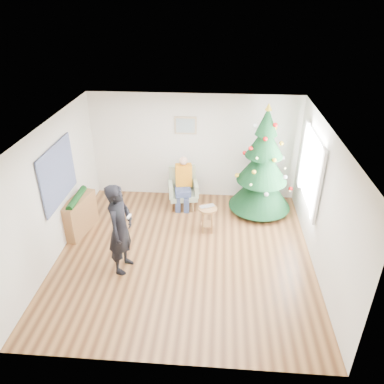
# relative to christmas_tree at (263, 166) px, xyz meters

# --- Properties ---
(floor) EXTENTS (5.00, 5.00, 0.00)m
(floor) POSITION_rel_christmas_tree_xyz_m (-1.61, -1.82, -1.17)
(floor) COLOR brown
(floor) RESTS_ON ground
(ceiling) EXTENTS (5.00, 5.00, 0.00)m
(ceiling) POSITION_rel_christmas_tree_xyz_m (-1.61, -1.82, 1.43)
(ceiling) COLOR white
(ceiling) RESTS_ON wall_back
(wall_back) EXTENTS (5.00, 0.00, 5.00)m
(wall_back) POSITION_rel_christmas_tree_xyz_m (-1.61, 0.68, 0.13)
(wall_back) COLOR silver
(wall_back) RESTS_ON floor
(wall_front) EXTENTS (5.00, 0.00, 5.00)m
(wall_front) POSITION_rel_christmas_tree_xyz_m (-1.61, -4.32, 0.13)
(wall_front) COLOR silver
(wall_front) RESTS_ON floor
(wall_left) EXTENTS (0.00, 5.00, 5.00)m
(wall_left) POSITION_rel_christmas_tree_xyz_m (-4.11, -1.82, 0.13)
(wall_left) COLOR silver
(wall_left) RESTS_ON floor
(wall_right) EXTENTS (0.00, 5.00, 5.00)m
(wall_right) POSITION_rel_christmas_tree_xyz_m (0.89, -1.82, 0.13)
(wall_right) COLOR silver
(wall_right) RESTS_ON floor
(window_panel) EXTENTS (0.04, 1.30, 1.40)m
(window_panel) POSITION_rel_christmas_tree_xyz_m (0.86, -0.82, 0.33)
(window_panel) COLOR white
(window_panel) RESTS_ON wall_right
(curtains) EXTENTS (0.05, 1.75, 1.50)m
(curtains) POSITION_rel_christmas_tree_xyz_m (0.83, -0.82, 0.33)
(curtains) COLOR white
(curtains) RESTS_ON wall_right
(christmas_tree) EXTENTS (1.44, 1.44, 2.60)m
(christmas_tree) POSITION_rel_christmas_tree_xyz_m (0.00, 0.00, 0.00)
(christmas_tree) COLOR #3F2816
(christmas_tree) RESTS_ON floor
(stool) EXTENTS (0.39, 0.39, 0.59)m
(stool) POSITION_rel_christmas_tree_xyz_m (-1.19, -0.97, -0.87)
(stool) COLOR brown
(stool) RESTS_ON floor
(laptop) EXTENTS (0.38, 0.32, 0.03)m
(laptop) POSITION_rel_christmas_tree_xyz_m (-1.19, -0.97, -0.57)
(laptop) COLOR silver
(laptop) RESTS_ON stool
(armchair) EXTENTS (0.77, 0.72, 0.96)m
(armchair) POSITION_rel_christmas_tree_xyz_m (-1.82, 0.10, -0.82)
(armchair) COLOR gray
(armchair) RESTS_ON floor
(seated_person) EXTENTS (0.42, 0.58, 1.26)m
(seated_person) POSITION_rel_christmas_tree_xyz_m (-1.81, 0.05, -0.53)
(seated_person) COLOR navy
(seated_person) RESTS_ON armchair
(standing_man) EXTENTS (0.54, 0.71, 1.77)m
(standing_man) POSITION_rel_christmas_tree_xyz_m (-2.71, -2.31, -0.28)
(standing_man) COLOR black
(standing_man) RESTS_ON floor
(game_controller) EXTENTS (0.06, 0.13, 0.04)m
(game_controller) POSITION_rel_christmas_tree_xyz_m (-2.52, -2.34, 0.01)
(game_controller) COLOR white
(game_controller) RESTS_ON standing_man
(console) EXTENTS (0.49, 1.04, 0.80)m
(console) POSITION_rel_christmas_tree_xyz_m (-3.94, -1.17, -0.77)
(console) COLOR brown
(console) RESTS_ON floor
(garland) EXTENTS (0.14, 0.90, 0.14)m
(garland) POSITION_rel_christmas_tree_xyz_m (-3.94, -1.17, -0.35)
(garland) COLOR black
(garland) RESTS_ON console
(tapestry) EXTENTS (0.03, 1.50, 1.15)m
(tapestry) POSITION_rel_christmas_tree_xyz_m (-4.07, -1.52, 0.38)
(tapestry) COLOR black
(tapestry) RESTS_ON wall_left
(framed_picture) EXTENTS (0.52, 0.05, 0.42)m
(framed_picture) POSITION_rel_christmas_tree_xyz_m (-1.81, 0.64, 0.68)
(framed_picture) COLOR tan
(framed_picture) RESTS_ON wall_back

